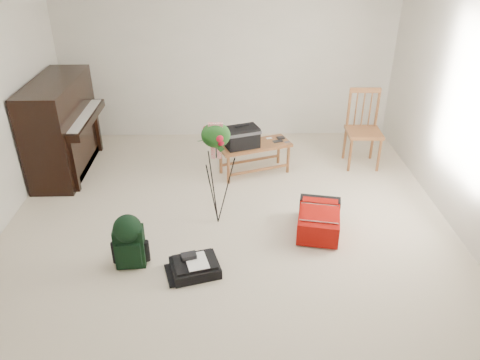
{
  "coord_description": "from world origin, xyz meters",
  "views": [
    {
      "loc": [
        0.02,
        -4.19,
        3.01
      ],
      "look_at": [
        0.13,
        0.35,
        0.48
      ],
      "focal_mm": 35.0,
      "sensor_mm": 36.0,
      "label": 1
    }
  ],
  "objects_px": {
    "piano": "(62,129)",
    "red_suitcase": "(318,218)",
    "bench": "(245,138)",
    "black_duffel": "(195,266)",
    "dining_chair": "(363,130)",
    "green_backpack": "(129,239)",
    "flower_stand": "(217,175)"
  },
  "relations": [
    {
      "from": "black_duffel",
      "to": "flower_stand",
      "type": "height_order",
      "value": "flower_stand"
    },
    {
      "from": "bench",
      "to": "flower_stand",
      "type": "bearing_deg",
      "value": -125.92
    },
    {
      "from": "piano",
      "to": "dining_chair",
      "type": "xyz_separation_m",
      "value": [
        4.04,
        0.07,
        -0.09
      ]
    },
    {
      "from": "piano",
      "to": "red_suitcase",
      "type": "height_order",
      "value": "piano"
    },
    {
      "from": "bench",
      "to": "dining_chair",
      "type": "xyz_separation_m",
      "value": [
        1.62,
        0.25,
        -0.0
      ]
    },
    {
      "from": "bench",
      "to": "red_suitcase",
      "type": "relative_size",
      "value": 1.4
    },
    {
      "from": "bench",
      "to": "green_backpack",
      "type": "height_order",
      "value": "bench"
    },
    {
      "from": "piano",
      "to": "red_suitcase",
      "type": "bearing_deg",
      "value": -25.74
    },
    {
      "from": "bench",
      "to": "flower_stand",
      "type": "height_order",
      "value": "flower_stand"
    },
    {
      "from": "piano",
      "to": "dining_chair",
      "type": "distance_m",
      "value": 4.04
    },
    {
      "from": "piano",
      "to": "black_duffel",
      "type": "relative_size",
      "value": 2.82
    },
    {
      "from": "red_suitcase",
      "to": "black_duffel",
      "type": "relative_size",
      "value": 1.37
    },
    {
      "from": "red_suitcase",
      "to": "flower_stand",
      "type": "xyz_separation_m",
      "value": [
        -1.1,
        0.17,
        0.46
      ]
    },
    {
      "from": "red_suitcase",
      "to": "dining_chair",
      "type": "bearing_deg",
      "value": 73.54
    },
    {
      "from": "green_backpack",
      "to": "bench",
      "type": "bearing_deg",
      "value": 54.23
    },
    {
      "from": "piano",
      "to": "green_backpack",
      "type": "xyz_separation_m",
      "value": [
        1.22,
        -2.09,
        -0.29
      ]
    },
    {
      "from": "bench",
      "to": "piano",
      "type": "bearing_deg",
      "value": 156.25
    },
    {
      "from": "piano",
      "to": "bench",
      "type": "xyz_separation_m",
      "value": [
        2.42,
        -0.19,
        -0.08
      ]
    },
    {
      "from": "green_backpack",
      "to": "flower_stand",
      "type": "xyz_separation_m",
      "value": [
        0.85,
        0.74,
        0.3
      ]
    },
    {
      "from": "black_duffel",
      "to": "green_backpack",
      "type": "xyz_separation_m",
      "value": [
        -0.64,
        0.14,
        0.24
      ]
    },
    {
      "from": "black_duffel",
      "to": "green_backpack",
      "type": "distance_m",
      "value": 0.69
    },
    {
      "from": "piano",
      "to": "flower_stand",
      "type": "distance_m",
      "value": 2.47
    },
    {
      "from": "dining_chair",
      "to": "green_backpack",
      "type": "relative_size",
      "value": 1.85
    },
    {
      "from": "red_suitcase",
      "to": "black_duffel",
      "type": "xyz_separation_m",
      "value": [
        -1.31,
        -0.7,
        -0.08
      ]
    },
    {
      "from": "bench",
      "to": "black_duffel",
      "type": "bearing_deg",
      "value": -124.68
    },
    {
      "from": "bench",
      "to": "red_suitcase",
      "type": "xyz_separation_m",
      "value": [
        0.76,
        -1.34,
        -0.37
      ]
    },
    {
      "from": "dining_chair",
      "to": "flower_stand",
      "type": "bearing_deg",
      "value": -142.07
    },
    {
      "from": "black_duffel",
      "to": "flower_stand",
      "type": "xyz_separation_m",
      "value": [
        0.21,
        0.87,
        0.54
      ]
    },
    {
      "from": "black_duffel",
      "to": "flower_stand",
      "type": "bearing_deg",
      "value": 60.91
    },
    {
      "from": "red_suitcase",
      "to": "flower_stand",
      "type": "height_order",
      "value": "flower_stand"
    },
    {
      "from": "black_duffel",
      "to": "green_backpack",
      "type": "relative_size",
      "value": 0.94
    },
    {
      "from": "bench",
      "to": "red_suitcase",
      "type": "height_order",
      "value": "bench"
    }
  ]
}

